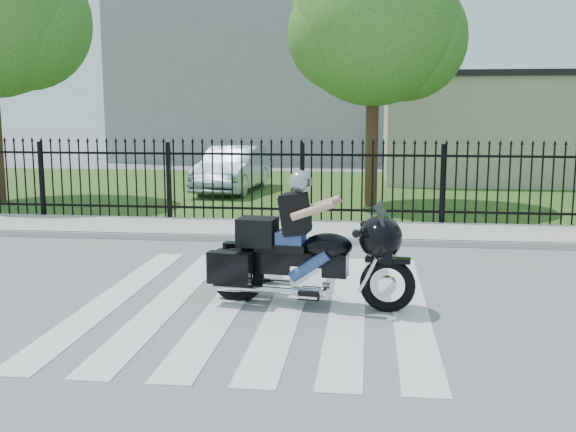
# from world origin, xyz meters

# --- Properties ---
(ground) EXTENTS (120.00, 120.00, 0.00)m
(ground) POSITION_xyz_m (0.00, 0.00, 0.00)
(ground) COLOR slate
(ground) RESTS_ON ground
(crosswalk) EXTENTS (5.00, 5.50, 0.01)m
(crosswalk) POSITION_xyz_m (0.00, 0.00, 0.01)
(crosswalk) COLOR silver
(crosswalk) RESTS_ON ground
(sidewalk) EXTENTS (40.00, 2.00, 0.12)m
(sidewalk) POSITION_xyz_m (0.00, 5.00, 0.06)
(sidewalk) COLOR #ADAAA3
(sidewalk) RESTS_ON ground
(curb) EXTENTS (40.00, 0.12, 0.12)m
(curb) POSITION_xyz_m (0.00, 4.00, 0.06)
(curb) COLOR #ADAAA3
(curb) RESTS_ON ground
(grass_strip) EXTENTS (40.00, 12.00, 0.02)m
(grass_strip) POSITION_xyz_m (0.00, 12.00, 0.01)
(grass_strip) COLOR #2C521C
(grass_strip) RESTS_ON ground
(iron_fence) EXTENTS (26.00, 0.04, 1.80)m
(iron_fence) POSITION_xyz_m (0.00, 6.00, 0.90)
(iron_fence) COLOR black
(iron_fence) RESTS_ON ground
(tree_mid) EXTENTS (4.20, 4.20, 6.78)m
(tree_mid) POSITION_xyz_m (1.50, 9.00, 4.67)
(tree_mid) COLOR #382316
(tree_mid) RESTS_ON ground
(building_low) EXTENTS (10.00, 6.00, 3.50)m
(building_low) POSITION_xyz_m (7.00, 16.00, 1.75)
(building_low) COLOR beige
(building_low) RESTS_ON ground
(building_low_roof) EXTENTS (10.20, 6.20, 0.20)m
(building_low_roof) POSITION_xyz_m (7.00, 16.00, 3.60)
(building_low_roof) COLOR black
(building_low_roof) RESTS_ON building_low
(building_tall) EXTENTS (15.00, 10.00, 12.00)m
(building_tall) POSITION_xyz_m (-3.00, 26.00, 6.00)
(building_tall) COLOR gray
(building_tall) RESTS_ON ground
(motorcycle_rider) EXTENTS (2.75, 1.10, 1.82)m
(motorcycle_rider) POSITION_xyz_m (0.62, 0.00, 0.75)
(motorcycle_rider) COLOR black
(motorcycle_rider) RESTS_ON ground
(parked_car) EXTENTS (1.77, 4.25, 1.37)m
(parked_car) POSITION_xyz_m (-2.66, 11.43, 0.70)
(parked_car) COLOR #ABBCD8
(parked_car) RESTS_ON grass_strip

